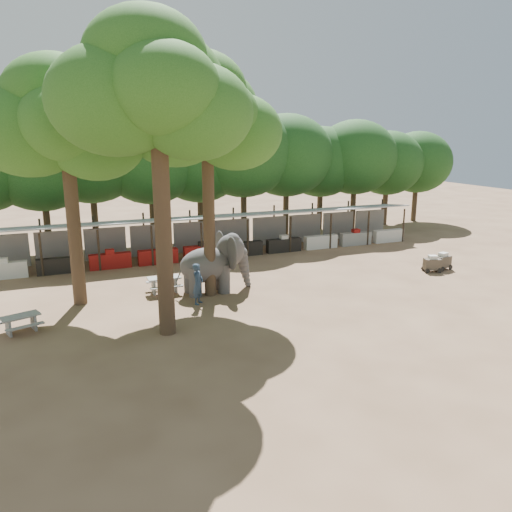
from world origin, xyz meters
name	(u,v)px	position (x,y,z in m)	size (l,w,h in m)	color
ground	(325,329)	(0.00, 0.00, 0.00)	(100.00, 100.00, 0.00)	brown
vendor_stalls	(219,237)	(0.00, 13.84, 1.18)	(28.00, 2.99, 2.80)	gray
yard_tree_left	(61,121)	(-9.13, 7.19, 8.20)	(7.10, 6.90, 11.02)	#332316
yard_tree_center	(152,90)	(-6.13, 2.19, 9.21)	(7.10, 6.90, 12.04)	#332316
yard_tree_back	(203,114)	(-3.13, 6.19, 8.54)	(7.10, 6.90, 11.36)	#332316
backdrop_trees	(196,165)	(0.00, 19.00, 5.51)	(46.46, 5.95, 8.33)	#332316
elephant	(215,263)	(-2.60, 6.47, 1.45)	(3.79, 2.90, 2.89)	#3C3A3A
handler	(198,284)	(-3.92, 4.93, 0.96)	(0.69, 0.46, 1.92)	#26384C
picnic_table_near	(21,321)	(-11.38, 4.25, 0.47)	(1.77, 1.68, 0.71)	gray
picnic_table_far	(164,282)	(-5.03, 7.19, 0.52)	(1.61, 1.46, 0.80)	gray
cart_front	(432,264)	(9.96, 5.25, 0.48)	(1.14, 0.94, 0.96)	#3B3127
cart_back	(443,261)	(10.86, 5.41, 0.50)	(1.15, 0.87, 1.01)	#3B3127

